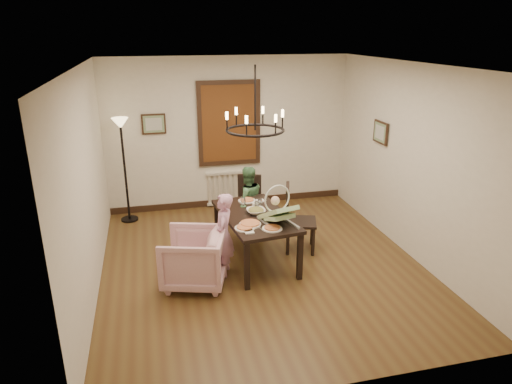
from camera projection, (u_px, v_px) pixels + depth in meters
name	position (u px, v px, depth m)	size (l,w,h in m)	color
room_shell	(256.00, 165.00, 6.50)	(4.51, 5.00, 2.81)	brown
dining_table	(255.00, 220.00, 6.54)	(1.05, 1.65, 0.73)	black
chair_far	(248.00, 203.00, 7.70)	(0.40, 0.40, 0.91)	black
chair_right	(301.00, 218.00, 6.90)	(0.46, 0.46, 1.05)	black
armchair	(194.00, 258.00, 6.02)	(0.80, 0.82, 0.74)	beige
elderly_woman	(224.00, 242.00, 6.22)	(0.36, 0.23, 0.98)	#C68CAF
seated_man	(247.00, 207.00, 7.46)	(0.47, 0.37, 0.97)	#487A4D
baby_bouncer	(278.00, 211.00, 6.14)	(0.41, 0.57, 0.37)	#ABD392
salad_bowl	(256.00, 211.00, 6.53)	(0.32, 0.32, 0.08)	white
pizza_platter	(250.00, 224.00, 6.15)	(0.30, 0.30, 0.04)	tan
drinking_glass	(257.00, 207.00, 6.62)	(0.07, 0.07, 0.13)	silver
window_blinds	(229.00, 123.00, 8.35)	(1.00, 0.03, 1.40)	#5C3212
radiator	(230.00, 188.00, 8.79)	(0.92, 0.12, 0.62)	silver
picture_back	(154.00, 124.00, 8.04)	(0.42, 0.03, 0.36)	black
picture_right	(380.00, 132.00, 7.39)	(0.42, 0.03, 0.36)	black
floor_lamp	(125.00, 172.00, 7.88)	(0.30, 0.30, 1.80)	black
chandelier	(255.00, 130.00, 6.10)	(0.80, 0.80, 0.04)	black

